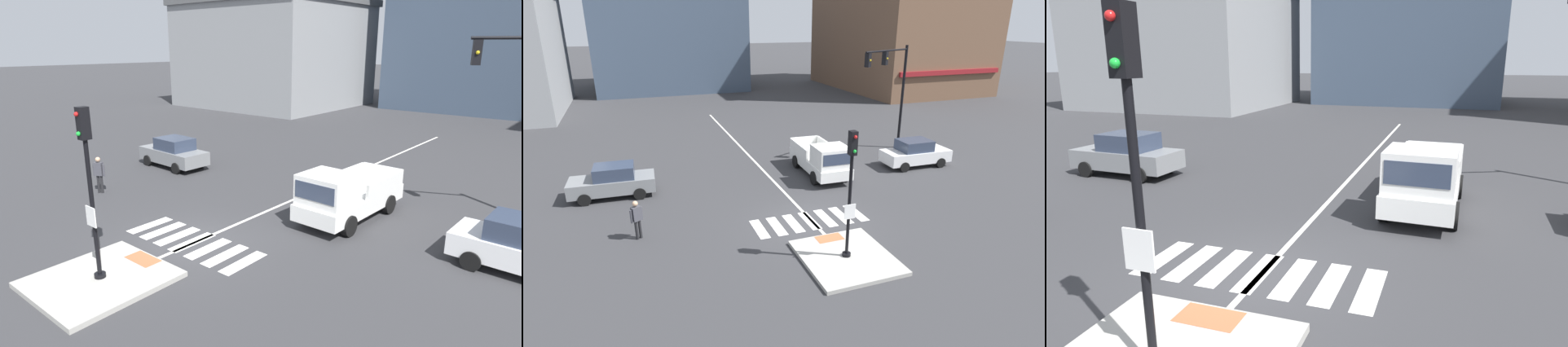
% 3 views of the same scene
% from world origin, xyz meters
% --- Properties ---
extents(ground_plane, '(300.00, 300.00, 0.00)m').
position_xyz_m(ground_plane, '(0.00, 0.00, 0.00)').
color(ground_plane, '#333335').
extents(traffic_island, '(3.30, 3.57, 0.15)m').
position_xyz_m(traffic_island, '(0.00, -3.23, 0.07)').
color(traffic_island, '#A3A099').
rests_on(traffic_island, ground).
extents(tactile_pad_front, '(1.10, 0.60, 0.01)m').
position_xyz_m(tactile_pad_front, '(0.00, -1.79, 0.15)').
color(tactile_pad_front, '#DB5B38').
rests_on(tactile_pad_front, traffic_island).
extents(signal_pole, '(0.44, 0.38, 4.79)m').
position_xyz_m(signal_pole, '(0.00, -3.24, 3.03)').
color(signal_pole, black).
rests_on(signal_pole, traffic_island).
extents(crosswalk_stripe_a, '(0.44, 1.80, 0.01)m').
position_xyz_m(crosswalk_stripe_a, '(-2.34, 0.21, 0.00)').
color(crosswalk_stripe_a, silver).
rests_on(crosswalk_stripe_a, ground).
extents(crosswalk_stripe_b, '(0.44, 1.80, 0.01)m').
position_xyz_m(crosswalk_stripe_b, '(-1.56, 0.21, 0.00)').
color(crosswalk_stripe_b, silver).
rests_on(crosswalk_stripe_b, ground).
extents(crosswalk_stripe_c, '(0.44, 1.80, 0.01)m').
position_xyz_m(crosswalk_stripe_c, '(-0.78, 0.21, 0.00)').
color(crosswalk_stripe_c, silver).
rests_on(crosswalk_stripe_c, ground).
extents(crosswalk_stripe_d, '(0.44, 1.80, 0.01)m').
position_xyz_m(crosswalk_stripe_d, '(0.00, 0.21, 0.00)').
color(crosswalk_stripe_d, silver).
rests_on(crosswalk_stripe_d, ground).
extents(crosswalk_stripe_e, '(0.44, 1.80, 0.01)m').
position_xyz_m(crosswalk_stripe_e, '(0.78, 0.21, 0.00)').
color(crosswalk_stripe_e, silver).
rests_on(crosswalk_stripe_e, ground).
extents(crosswalk_stripe_f, '(0.44, 1.80, 0.01)m').
position_xyz_m(crosswalk_stripe_f, '(1.56, 0.21, 0.00)').
color(crosswalk_stripe_f, silver).
rests_on(crosswalk_stripe_f, ground).
extents(crosswalk_stripe_g, '(0.44, 1.80, 0.01)m').
position_xyz_m(crosswalk_stripe_g, '(2.34, 0.21, 0.00)').
color(crosswalk_stripe_g, silver).
rests_on(crosswalk_stripe_g, ground).
extents(lane_centre_line, '(0.14, 28.00, 0.01)m').
position_xyz_m(lane_centre_line, '(0.08, 10.00, 0.00)').
color(lane_centre_line, silver).
rests_on(lane_centre_line, ground).
extents(traffic_light_mast, '(4.22, 2.05, 6.92)m').
position_xyz_m(traffic_light_mast, '(9.18, 8.10, 4.76)').
color(traffic_light_mast, black).
rests_on(traffic_light_mast, ground).
extents(building_far_block, '(18.41, 14.95, 14.90)m').
position_xyz_m(building_far_block, '(-1.38, 43.19, 7.47)').
color(building_far_block, '#3D4C60').
rests_on(building_far_block, ground).
extents(car_white_cross_right, '(4.15, 1.93, 1.64)m').
position_xyz_m(car_white_cross_right, '(9.07, 4.97, 0.81)').
color(car_white_cross_right, white).
rests_on(car_white_cross_right, ground).
extents(car_grey_cross_left, '(4.17, 1.98, 1.64)m').
position_xyz_m(car_grey_cross_left, '(-8.19, 6.21, 0.81)').
color(car_grey_cross_left, slate).
rests_on(car_grey_cross_left, ground).
extents(pickup_truck_white_eastbound_mid, '(2.21, 5.17, 2.08)m').
position_xyz_m(pickup_truck_white_eastbound_mid, '(2.95, 5.21, 0.98)').
color(pickup_truck_white_eastbound_mid, white).
rests_on(pickup_truck_white_eastbound_mid, ground).
extents(pedestrian_at_curb_left, '(0.49, 0.37, 1.67)m').
position_xyz_m(pedestrian_at_curb_left, '(-7.21, 1.13, 0.98)').
color(pedestrian_at_curb_left, black).
rests_on(pedestrian_at_curb_left, ground).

